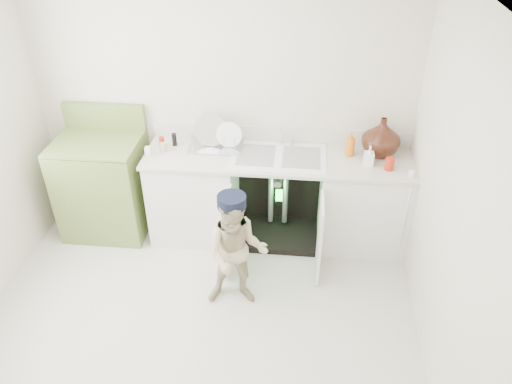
# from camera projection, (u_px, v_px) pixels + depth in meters

# --- Properties ---
(ground) EXTENTS (3.50, 3.50, 0.00)m
(ground) POSITION_uv_depth(u_px,v_px,m) (199.00, 323.00, 4.04)
(ground) COLOR beige
(ground) RESTS_ON ground
(room_shell) EXTENTS (6.00, 5.50, 1.26)m
(room_shell) POSITION_uv_depth(u_px,v_px,m) (187.00, 196.00, 3.35)
(room_shell) COLOR beige
(room_shell) RESTS_ON ground
(counter_run) EXTENTS (2.44, 1.02, 1.26)m
(counter_run) POSITION_uv_depth(u_px,v_px,m) (281.00, 195.00, 4.73)
(counter_run) COLOR silver
(counter_run) RESTS_ON ground
(avocado_stove) EXTENTS (0.79, 0.65, 1.23)m
(avocado_stove) POSITION_uv_depth(u_px,v_px,m) (104.00, 184.00, 4.83)
(avocado_stove) COLOR olive
(avocado_stove) RESTS_ON ground
(repair_worker) EXTENTS (0.61, 0.79, 1.06)m
(repair_worker) POSITION_uv_depth(u_px,v_px,m) (237.00, 252.00, 3.97)
(repair_worker) COLOR tan
(repair_worker) RESTS_ON ground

